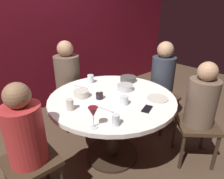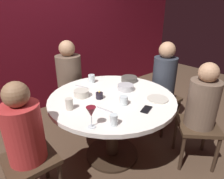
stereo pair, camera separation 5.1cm
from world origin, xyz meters
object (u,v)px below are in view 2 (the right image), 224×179
at_px(dinner_plate, 158,99).
at_px(cell_phone, 146,109).
at_px(wine_glass, 91,113).
at_px(cup_center_front, 114,120).
at_px(seated_diner_left, 24,134).
at_px(seated_diner_front_right, 202,104).
at_px(seated_diner_back, 69,75).
at_px(bowl_small_white, 129,79).
at_px(cup_by_left_diner, 92,79).
at_px(cup_by_right_diner, 124,100).
at_px(cup_near_candle, 69,104).
at_px(seated_diner_right, 164,78).
at_px(bowl_serving_large, 126,87).
at_px(dining_table, 112,110).
at_px(candle_holder, 99,96).
at_px(bowl_salad_center, 81,93).

xyz_separation_m(dinner_plate, cell_phone, (-0.24, -0.06, -0.00)).
bearing_deg(wine_glass, cup_center_front, -30.11).
bearing_deg(seated_diner_left, seated_diner_front_right, -22.78).
distance_m(seated_diner_back, bowl_small_white, 0.83).
distance_m(cup_by_left_diner, cup_by_right_diner, 0.68).
bearing_deg(cup_near_candle, seated_diner_back, 61.55).
distance_m(seated_diner_right, cup_center_front, 1.27).
xyz_separation_m(bowl_serving_large, cup_by_right_diner, (-0.25, -0.24, 0.01)).
bearing_deg(cup_near_candle, bowl_small_white, 9.71).
bearing_deg(dining_table, seated_diner_back, 90.00).
xyz_separation_m(dining_table, cup_by_right_diner, (-0.03, -0.20, 0.20)).
bearing_deg(candle_holder, seated_diner_right, -2.87).
bearing_deg(cup_by_left_diner, cup_near_candle, -141.58).
bearing_deg(candle_holder, cup_by_left_diner, 65.24).
distance_m(wine_glass, bowl_serving_large, 0.79).
height_order(wine_glass, bowl_small_white, wine_glass).
distance_m(bowl_salad_center, cup_near_candle, 0.28).
height_order(seated_diner_left, seated_diner_right, seated_diner_right).
xyz_separation_m(candle_holder, cup_center_front, (-0.20, -0.46, 0.01)).
distance_m(seated_diner_left, seated_diner_right, 1.77).
height_order(seated_diner_back, dinner_plate, seated_diner_back).
xyz_separation_m(cup_near_candle, cup_by_left_diner, (0.53, 0.42, -0.00)).
bearing_deg(dinner_plate, cup_near_candle, 152.86).
relative_size(bowl_small_white, cup_by_right_diner, 2.24).
bearing_deg(dining_table, cup_near_candle, 174.52).
bearing_deg(dinner_plate, dining_table, 130.95).
bearing_deg(seated_diner_front_right, cup_by_left_diner, -17.62).
relative_size(seated_diner_back, cup_by_left_diner, 12.44).
bearing_deg(cup_by_left_diner, bowl_serving_large, -69.66).
relative_size(seated_diner_back, seated_diner_right, 1.00).
bearing_deg(seated_diner_right, cup_by_left_diner, -29.80).
relative_size(dining_table, seated_diner_front_right, 1.14).
xyz_separation_m(bowl_salad_center, cup_near_candle, (-0.22, -0.16, 0.02)).
relative_size(cell_phone, cup_by_left_diner, 1.44).
height_order(candle_holder, cup_center_front, cup_center_front).
bearing_deg(dinner_plate, cell_phone, -165.41).
distance_m(wine_glass, cup_by_right_diner, 0.47).
distance_m(seated_diner_back, cup_center_front, 1.34).
relative_size(seated_diner_right, cup_center_front, 13.06).
relative_size(dining_table, candle_holder, 15.62).
xyz_separation_m(seated_diner_front_right, bowl_salad_center, (-0.88, 0.85, 0.08)).
height_order(seated_diner_back, wine_glass, seated_diner_back).
height_order(seated_diner_back, cup_by_right_diner, seated_diner_back).
relative_size(seated_diner_left, cup_by_left_diner, 11.71).
xyz_separation_m(candle_holder, cup_by_right_diner, (0.10, -0.25, 0.01)).
height_order(seated_diner_back, cell_phone, seated_diner_back).
bearing_deg(wine_glass, dining_table, 34.01).
distance_m(wine_glass, cup_center_front, 0.19).
height_order(cell_phone, cup_by_right_diner, cup_by_right_diner).
height_order(seated_diner_left, cup_by_left_diner, seated_diner_left).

